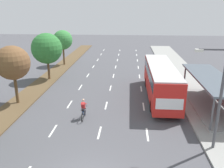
# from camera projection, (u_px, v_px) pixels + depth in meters

# --- Properties ---
(median_strip) EXTENTS (2.60, 52.00, 0.12)m
(median_strip) POSITION_uv_depth(u_px,v_px,m) (53.00, 75.00, 31.38)
(median_strip) COLOR brown
(median_strip) RESTS_ON ground
(sidewalk_right) EXTENTS (4.50, 52.00, 0.15)m
(sidewalk_right) POSITION_uv_depth(u_px,v_px,m) (184.00, 78.00, 30.12)
(sidewalk_right) COLOR gray
(sidewalk_right) RESTS_ON ground
(lane_divider_left) EXTENTS (0.14, 46.73, 0.01)m
(lane_divider_left) POSITION_uv_depth(u_px,v_px,m) (84.00, 81.00, 29.04)
(lane_divider_left) COLOR white
(lane_divider_left) RESTS_ON ground
(lane_divider_center) EXTENTS (0.14, 46.73, 0.01)m
(lane_divider_center) POSITION_uv_depth(u_px,v_px,m) (112.00, 81.00, 28.79)
(lane_divider_center) COLOR white
(lane_divider_center) RESTS_ON ground
(lane_divider_right) EXTENTS (0.14, 46.73, 0.01)m
(lane_divider_right) POSITION_uv_depth(u_px,v_px,m) (140.00, 82.00, 28.54)
(lane_divider_right) COLOR white
(lane_divider_right) RESTS_ON ground
(bus_shelter) EXTENTS (2.90, 9.76, 2.86)m
(bus_shelter) POSITION_uv_depth(u_px,v_px,m) (213.00, 89.00, 20.43)
(bus_shelter) COLOR gray
(bus_shelter) RESTS_ON sidewalk_right
(bus) EXTENTS (2.54, 11.29, 3.37)m
(bus) POSITION_uv_depth(u_px,v_px,m) (161.00, 78.00, 23.02)
(bus) COLOR red
(bus) RESTS_ON ground
(cyclist) EXTENTS (0.46, 1.82, 1.71)m
(cyclist) POSITION_uv_depth(u_px,v_px,m) (83.00, 110.00, 18.89)
(cyclist) COLOR black
(cyclist) RESTS_ON ground
(median_tree_second) EXTENTS (3.12, 3.12, 5.45)m
(median_tree_second) POSITION_uv_depth(u_px,v_px,m) (13.00, 63.00, 20.87)
(median_tree_second) COLOR brown
(median_tree_second) RESTS_ON median_strip
(median_tree_third) EXTENTS (3.76, 3.76, 5.76)m
(median_tree_third) POSITION_uv_depth(u_px,v_px,m) (47.00, 49.00, 28.28)
(median_tree_third) COLOR brown
(median_tree_third) RESTS_ON median_strip
(median_tree_fourth) EXTENTS (3.00, 3.00, 5.40)m
(median_tree_fourth) POSITION_uv_depth(u_px,v_px,m) (63.00, 40.00, 35.74)
(median_tree_fourth) COLOR brown
(median_tree_fourth) RESTS_ON median_strip
(streetlight) EXTENTS (1.91, 0.24, 6.50)m
(streetlight) POSITION_uv_depth(u_px,v_px,m) (218.00, 93.00, 13.78)
(streetlight) COLOR #4C4C51
(streetlight) RESTS_ON sidewalk_right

